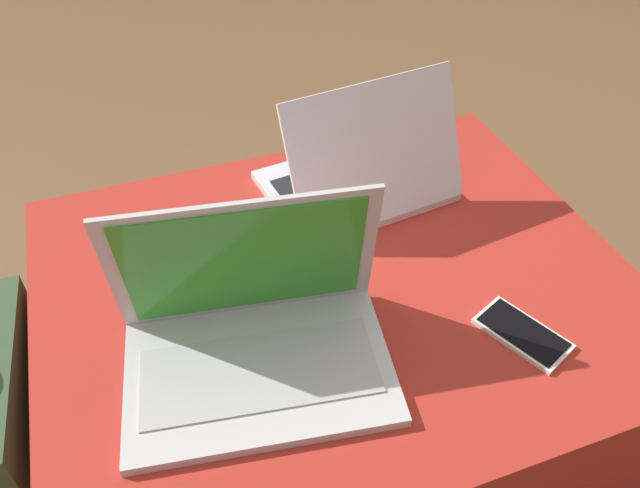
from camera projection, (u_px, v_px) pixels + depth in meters
The scene contains 5 objects.
ground_plane at pixel (333, 421), 1.32m from camera, with size 14.00×14.00×0.00m, color brown.
ottoman at pixel (335, 359), 1.17m from camera, with size 0.96×0.78×0.43m.
laptop_near at pixel (255, 333), 0.88m from camera, with size 0.41×0.30×0.25m.
laptop_far at pixel (361, 175), 1.16m from camera, with size 0.36×0.29×0.24m.
cell_phone at pixel (523, 333), 0.94m from camera, with size 0.12×0.15×0.01m.
Camera 1 is at (-0.27, -0.67, 1.17)m, focal length 35.00 mm.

